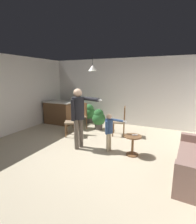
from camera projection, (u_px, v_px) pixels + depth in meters
name	position (u px, v px, depth m)	size (l,w,h in m)	color
ground	(87.00, 154.00, 4.42)	(7.68, 7.68, 0.00)	beige
wall_back	(123.00, 92.00, 6.98)	(6.40, 0.10, 2.70)	silver
kitchen_counter	(59.00, 113.00, 7.19)	(1.26, 0.66, 0.95)	brown
side_table_by_couch	(133.00, 143.00, 4.29)	(0.44, 0.44, 0.52)	brown
person_adult	(79.00, 112.00, 4.58)	(0.85, 0.47, 1.67)	#60564C
person_child	(109.00, 128.00, 4.44)	(0.56, 0.30, 1.03)	tan
dining_chair_by_counter	(71.00, 119.00, 5.75)	(0.57, 0.57, 1.00)	brown
dining_chair_near_wall	(121.00, 120.00, 5.71)	(0.51, 0.51, 1.00)	brown
dining_chair_centre_back	(81.00, 115.00, 6.50)	(0.56, 0.56, 1.00)	brown
potted_plant_corner	(89.00, 113.00, 7.34)	(0.53, 0.53, 0.81)	#4C4742
potted_plant_by_wall	(99.00, 118.00, 6.41)	(0.51, 0.51, 0.78)	#4C4742
spare_remote_on_table	(135.00, 135.00, 4.25)	(0.04, 0.13, 0.04)	white
ceiling_light_pendant	(93.00, 68.00, 5.60)	(0.32, 0.32, 0.55)	silver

